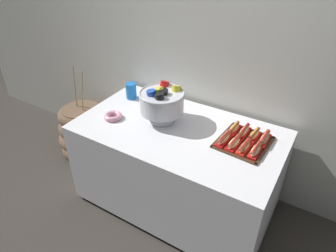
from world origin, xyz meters
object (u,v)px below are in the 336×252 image
Objects in this scene: buffet_table at (177,166)px; hot_dog_7 at (264,139)px; hot_dog_5 at (244,131)px; floor_vase at (85,132)px; hot_dog_1 at (234,143)px; hot_dog_2 at (244,147)px; punch_bowl at (162,101)px; serving_tray at (243,142)px; cup_stack at (131,91)px; hot_dog_4 at (234,128)px; donut at (113,116)px; hot_dog_3 at (255,151)px; hot_dog_6 at (254,135)px; hot_dog_0 at (224,139)px.

hot_dog_7 is at bearing 15.28° from buffet_table.
buffet_table is at bearing -158.63° from hot_dog_5.
hot_dog_5 is (1.59, 0.06, 0.53)m from floor_vase.
hot_dog_2 is at bearing -4.13° from hot_dog_1.
buffet_table is at bearing -179.11° from hot_dog_1.
hot_dog_7 is (0.16, 0.15, 0.00)m from hot_dog_1.
hot_dog_1 is at bearing -3.38° from punch_bowl.
serving_tray is 0.10m from hot_dog_5.
punch_bowl reaches higher than hot_dog_1.
hot_dog_1 is 1.04m from cup_stack.
punch_bowl reaches higher than hot_dog_4.
hot_dog_3 is at bearing 6.60° from donut.
cup_stack reaches higher than hot_dog_2.
cup_stack is (-0.42, 0.17, -0.10)m from punch_bowl.
hot_dog_6 is 0.46× the size of punch_bowl.
hot_dog_7 is at bearing 32.13° from hot_dog_0.
hot_dog_3 is (0.11, -0.09, 0.03)m from serving_tray.
donut is at bearing -165.20° from hot_dog_7.
hot_dog_0 reaches higher than hot_dog_7.
floor_vase is at bearing -177.56° from hot_dog_4.
hot_dog_7 is at bearing -4.13° from hot_dog_6.
hot_dog_2 is at bearing 175.87° from hot_dog_3.
floor_vase is 5.44× the size of hot_dog_0.
hot_dog_7 reaches higher than hot_dog_1.
floor_vase is at bearing 179.08° from serving_tray.
hot_dog_1 is 1.24× the size of cup_stack.
hot_dog_5 is at bearing -4.13° from hot_dog_4.
donut is (-0.51, -0.13, 0.38)m from buffet_table.
cup_stack is at bearing 177.49° from hot_dog_7.
hot_dog_4 is 1.02× the size of hot_dog_6.
buffet_table is 0.70m from hot_dog_3.
floor_vase is 6.68× the size of donut.
floor_vase is 6.92× the size of cup_stack.
hot_dog_1 is at bearing -118.57° from serving_tray.
hot_dog_6 reaches higher than donut.
hot_dog_2 is 0.18m from hot_dog_7.
cup_stack reaches higher than hot_dog_3.
hot_dog_4 is at bearing 19.32° from donut.
hot_dog_6 is at bearing 43.60° from hot_dog_0.
serving_tray is 0.14m from hot_dog_3.
buffet_table is 3.99× the size of serving_tray.
hot_dog_2 is at bearing -10.95° from cup_stack.
floor_vase is at bearing -178.41° from hot_dog_7.
hot_dog_2 is 1.19× the size of cup_stack.
hot_dog_4 is (0.36, 0.18, 0.39)m from buffet_table.
hot_dog_0 is 0.95× the size of hot_dog_7.
floor_vase is 1.81m from hot_dog_3.
hot_dog_3 is at bearing -40.38° from hot_dog_4.
hot_dog_5 reaches higher than serving_tray.
hot_dog_1 is at bearing -118.57° from hot_dog_6.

